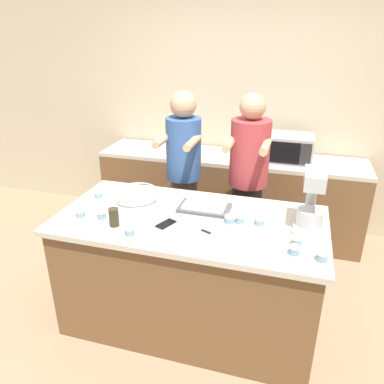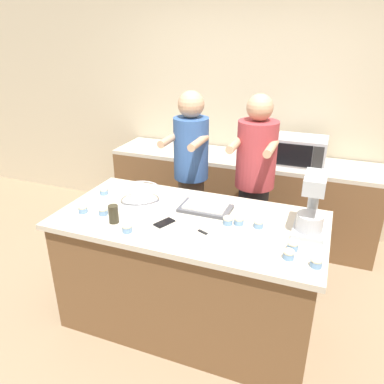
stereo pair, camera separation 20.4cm
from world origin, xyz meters
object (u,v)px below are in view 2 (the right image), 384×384
Objects in this scene: cupcake_4 at (259,223)px; cupcake_6 at (316,262)px; stand_mixer at (312,207)px; mixing_bowl at (140,195)px; small_plate at (216,246)px; cupcake_9 at (228,220)px; person_left at (191,178)px; cupcake_7 at (127,227)px; baking_tray at (206,208)px; cupcake_0 at (293,245)px; cupcake_3 at (83,208)px; knife at (209,235)px; person_right at (254,188)px; cupcake_8 at (289,254)px; microwave_oven at (301,151)px; drinking_glass at (114,214)px; cupcake_5 at (103,210)px; cupcake_2 at (239,220)px; cupcake_1 at (104,191)px; cell_phone at (164,223)px.

cupcake_4 is 1.00× the size of cupcake_6.
stand_mixer reaches higher than cupcake_6.
mixing_bowl reaches higher than small_plate.
stand_mixer is 0.55m from cupcake_9.
cupcake_7 is at bearing -91.33° from person_left.
baking_tray is 5.59× the size of cupcake_9.
cupcake_0 and cupcake_3 have the same top height.
knife is 3.09× the size of cupcake_3.
cupcake_4 is at bearing -3.82° from mixing_bowl.
person_right is 24.85× the size of cupcake_8.
microwave_oven reaches higher than cupcake_0.
cupcake_0 is 1.00× the size of cupcake_9.
microwave_oven reaches higher than cupcake_6.
drinking_glass reaches higher than cupcake_7.
cupcake_8 is at bearing -51.84° from cupcake_4.
cupcake_7 reaches higher than small_plate.
microwave_oven is (0.87, 0.75, 0.14)m from person_left.
cupcake_3 is (-0.29, 0.05, -0.03)m from drinking_glass.
cupcake_5 is 1.00× the size of cupcake_6.
baking_tray is 5.59× the size of cupcake_7.
knife is at bearing -67.23° from baking_tray.
cupcake_2 is at bearing 141.19° from cupcake_8.
cupcake_0 is at bearing -20.41° from cupcake_9.
stand_mixer is 1.07× the size of baking_tray.
cupcake_0 and cupcake_2 have the same top height.
stand_mixer is 5.98× the size of cupcake_8.
person_left is 4.42× the size of baking_tray.
stand_mixer is at bearing 12.15° from cupcake_4.
cupcake_9 is at bearing -35.72° from baking_tray.
cupcake_3 is at bearing 163.28° from cupcake_7.
person_right is 3.47× the size of microwave_oven.
cupcake_1 is 1.00× the size of cupcake_4.
cupcake_8 is (0.85, -0.13, 0.03)m from cell_phone.
cupcake_5 reaches higher than knife.
person_right is 24.85× the size of cupcake_9.
cupcake_7 is (-0.60, -1.09, 0.06)m from person_right.
stand_mixer reaches higher than baking_tray.
knife is (0.34, -0.05, -0.00)m from cell_phone.
person_left is 0.94m from cupcake_9.
cupcake_3 and cupcake_8 have the same top height.
cupcake_1 is at bearing 175.01° from cupcake_2.
person_right is 10.45× the size of cell_phone.
cupcake_8 is 0.52m from cupcake_9.
stand_mixer is at bearing -0.92° from cupcake_1.
cupcake_7 is at bearing -150.96° from cupcake_2.
cupcake_1 is (-0.33, 0.38, -0.03)m from drinking_glass.
cupcake_7 is (-0.52, -0.15, 0.03)m from knife.
knife is (-0.59, -0.29, -0.17)m from stand_mixer.
person_right is 24.85× the size of cupcake_7.
cupcake_5 is (-0.95, -0.21, 0.00)m from cupcake_2.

